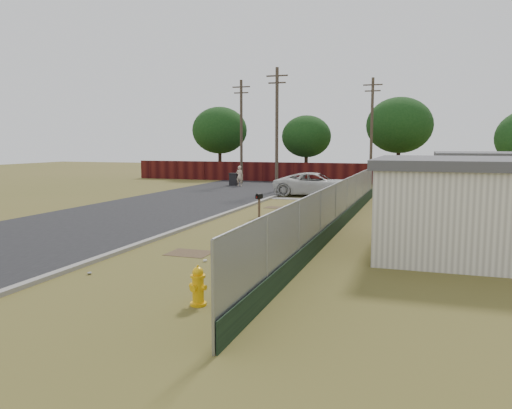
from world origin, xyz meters
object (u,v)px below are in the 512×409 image
(fire_hydrant, at_px, (198,287))
(pedestrian, at_px, (240,176))
(mailbox, at_px, (259,198))
(pickup_truck, at_px, (316,184))
(trash_bin, at_px, (233,179))

(fire_hydrant, distance_m, pedestrian, 30.52)
(pedestrian, bearing_deg, mailbox, 121.09)
(fire_hydrant, height_order, pickup_truck, pickup_truck)
(pickup_truck, relative_size, pedestrian, 3.33)
(pickup_truck, xyz_separation_m, trash_bin, (-8.30, 5.90, -0.25))
(mailbox, distance_m, trash_bin, 18.08)
(pedestrian, xyz_separation_m, trash_bin, (-0.74, 0.49, -0.31))
(fire_hydrant, xyz_separation_m, pedestrian, (-9.84, 28.89, 0.43))
(fire_hydrant, height_order, mailbox, mailbox)
(trash_bin, bearing_deg, fire_hydrant, -70.19)
(pedestrian, height_order, trash_bin, pedestrian)
(pedestrian, bearing_deg, fire_hydrant, 116.22)
(fire_hydrant, distance_m, trash_bin, 31.23)
(pickup_truck, height_order, pedestrian, pedestrian)
(fire_hydrant, bearing_deg, pickup_truck, 95.56)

